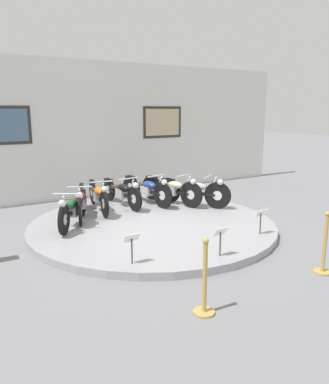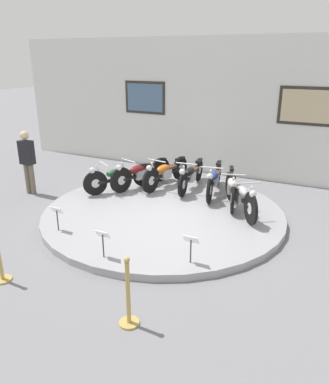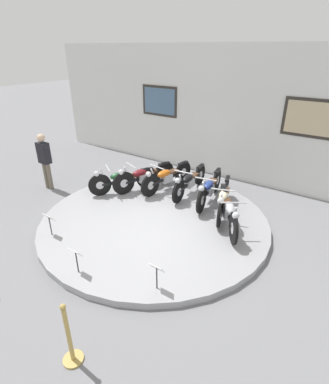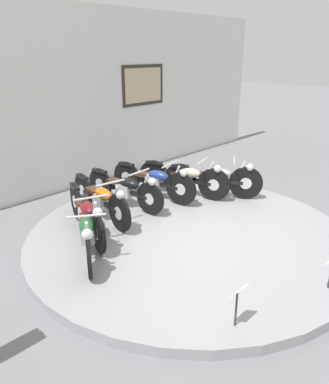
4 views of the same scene
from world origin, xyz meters
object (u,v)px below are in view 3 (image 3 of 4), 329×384
object	(u,v)px
motorcycle_blue	(209,188)
visitor_standing	(45,159)
motorcycle_maroon	(143,176)
motorcycle_black	(189,181)
info_placard_front_left	(49,220)
motorcycle_orange	(166,176)
motorcycle_cream	(223,198)
motorcycle_silver	(228,210)
info_placard_front_right	(157,271)
info_placard_front_centre	(76,255)
stanchion_post_right_of_entry	(70,343)
motorcycle_green	(122,179)

from	to	relation	value
motorcycle_blue	visitor_standing	size ratio (longest dim) A/B	1.20
motorcycle_maroon	motorcycle_black	distance (m)	1.32
info_placard_front_left	motorcycle_maroon	bearing A→B (deg)	86.45
motorcycle_orange	motorcycle_blue	distance (m)	1.35
motorcycle_cream	motorcycle_black	bearing A→B (deg)	159.45
motorcycle_silver	motorcycle_maroon	bearing A→B (deg)	169.92
visitor_standing	info_placard_front_right	bearing A→B (deg)	-17.60
info_placard_front_centre	visitor_standing	distance (m)	4.34
motorcycle_cream	motorcycle_silver	size ratio (longest dim) A/B	1.13
info_placard_front_centre	info_placard_front_left	bearing A→B (deg)	161.27
motorcycle_blue	motorcycle_maroon	bearing A→B (deg)	-169.84
info_placard_front_left	stanchion_post_right_of_entry	world-z (taller)	stanchion_post_right_of_entry
info_placard_front_right	motorcycle_orange	bearing A→B (deg)	122.05
motorcycle_silver	stanchion_post_right_of_entry	xyz separation A→B (m)	(-0.39, -4.12, -0.20)
motorcycle_orange	visitor_standing	size ratio (longest dim) A/B	1.20
motorcycle_cream	motorcycle_orange	bearing A→B (deg)	169.86
info_placard_front_right	info_placard_front_centre	bearing A→B (deg)	-161.27
motorcycle_orange	info_placard_front_right	world-z (taller)	motorcycle_orange
motorcycle_green	visitor_standing	size ratio (longest dim) A/B	1.01
motorcycle_maroon	motorcycle_silver	xyz separation A→B (m)	(2.81, -0.50, 0.01)
motorcycle_blue	motorcycle_cream	xyz separation A→B (m)	(0.56, -0.34, 0.00)
info_placard_front_left	stanchion_post_right_of_entry	xyz separation A→B (m)	(2.61, -1.62, -0.17)
info_placard_front_right	stanchion_post_right_of_entry	size ratio (longest dim) A/B	0.50
info_placard_front_centre	motorcycle_cream	bearing A→B (deg)	70.55
motorcycle_maroon	motorcycle_black	size ratio (longest dim) A/B	0.97
motorcycle_silver	info_placard_front_right	bearing A→B (deg)	-93.61
motorcycle_maroon	stanchion_post_right_of_entry	bearing A→B (deg)	-62.34
motorcycle_green	motorcycle_orange	xyz separation A→B (m)	(0.90, 0.84, 0.01)
motorcycle_maroon	info_placard_front_right	bearing A→B (deg)	-48.56
motorcycle_black	stanchion_post_right_of_entry	bearing A→B (deg)	-76.87
motorcycle_blue	visitor_standing	xyz separation A→B (m)	(-4.44, -1.70, 0.40)
motorcycle_silver	motorcycle_black	bearing A→B (deg)	148.62
info_placard_front_right	motorcycle_blue	bearing A→B (deg)	102.55
info_placard_front_centre	info_placard_front_right	world-z (taller)	same
motorcycle_green	stanchion_post_right_of_entry	xyz separation A→B (m)	(2.77, -4.11, -0.18)
motorcycle_maroon	visitor_standing	distance (m)	2.90
motorcycle_blue	stanchion_post_right_of_entry	bearing A→B (deg)	-84.09
info_placard_front_right	motorcycle_cream	bearing A→B (deg)	93.59
motorcycle_maroon	motorcycle_orange	size ratio (longest dim) A/B	0.96
info_placard_front_centre	stanchion_post_right_of_entry	world-z (taller)	stanchion_post_right_of_entry
motorcycle_orange	info_placard_front_left	distance (m)	3.42
motorcycle_maroon	info_placard_front_left	distance (m)	3.01
motorcycle_orange	stanchion_post_right_of_entry	world-z (taller)	stanchion_post_right_of_entry
motorcycle_maroon	motorcycle_orange	distance (m)	0.65
motorcycle_green	motorcycle_silver	distance (m)	3.15
motorcycle_silver	info_placard_front_centre	world-z (taller)	motorcycle_silver
motorcycle_black	motorcycle_silver	xyz separation A→B (m)	(1.57, -0.96, 0.02)
motorcycle_green	motorcycle_blue	xyz separation A→B (m)	(2.25, 0.84, 0.02)
info_placard_front_right	motorcycle_black	bearing A→B (deg)	112.23
motorcycle_green	info_placard_front_right	xyz separation A→B (m)	(3.00, -2.50, -0.01)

